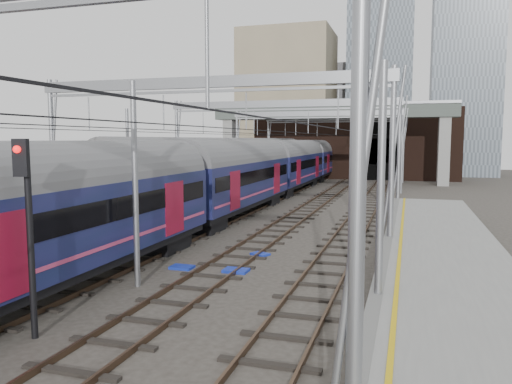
% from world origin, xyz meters
% --- Properties ---
extents(ground, '(160.00, 160.00, 0.00)m').
position_xyz_m(ground, '(0.00, 0.00, 0.00)').
color(ground, '#38332D').
rests_on(ground, ground).
extents(platform_right, '(4.32, 47.00, 1.12)m').
position_xyz_m(platform_right, '(10.18, -1.50, 0.55)').
color(platform_right, gray).
rests_on(platform_right, ground).
extents(tracks, '(14.40, 80.00, 0.22)m').
position_xyz_m(tracks, '(0.00, 15.00, 0.02)').
color(tracks, '#4C3828').
rests_on(tracks, ground).
extents(overhead_line, '(16.80, 80.00, 8.00)m').
position_xyz_m(overhead_line, '(0.00, 21.49, 6.57)').
color(overhead_line, gray).
rests_on(overhead_line, ground).
extents(retaining_wall, '(28.00, 2.75, 9.00)m').
position_xyz_m(retaining_wall, '(1.40, 51.93, 4.33)').
color(retaining_wall, black).
rests_on(retaining_wall, ground).
extents(overbridge, '(28.00, 3.00, 9.25)m').
position_xyz_m(overbridge, '(0.00, 46.00, 7.27)').
color(overbridge, gray).
rests_on(overbridge, ground).
extents(city_skyline, '(37.50, 27.50, 60.00)m').
position_xyz_m(city_skyline, '(2.73, 70.48, 17.09)').
color(city_skyline, tan).
rests_on(city_skyline, ground).
extents(train_main, '(2.95, 68.17, 5.02)m').
position_xyz_m(train_main, '(-2.00, 26.80, 2.58)').
color(train_main, black).
rests_on(train_main, ground).
extents(train_second, '(3.09, 53.56, 5.22)m').
position_xyz_m(train_second, '(-6.00, 35.05, 2.66)').
color(train_second, black).
rests_on(train_second, ground).
extents(signal_near_centre, '(0.39, 0.47, 5.08)m').
position_xyz_m(signal_near_centre, '(-0.15, -2.86, 3.18)').
color(signal_near_centre, black).
rests_on(signal_near_centre, ground).
extents(equip_cover_a, '(0.89, 0.64, 0.10)m').
position_xyz_m(equip_cover_a, '(0.43, 4.62, 0.05)').
color(equip_cover_a, '#182FB4').
rests_on(equip_cover_a, ground).
extents(equip_cover_b, '(0.92, 0.81, 0.09)m').
position_xyz_m(equip_cover_b, '(2.73, 7.73, 0.05)').
color(equip_cover_b, '#182FB4').
rests_on(equip_cover_b, ground).
extents(equip_cover_c, '(0.96, 0.69, 0.11)m').
position_xyz_m(equip_cover_c, '(2.63, 4.77, 0.06)').
color(equip_cover_c, '#182FB4').
rests_on(equip_cover_c, ground).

